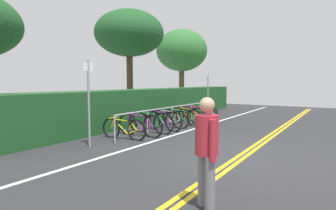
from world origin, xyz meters
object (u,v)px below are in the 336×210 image
at_px(sign_post_far, 208,89).
at_px(bicycle_3, 163,120).
at_px(bike_rack, 172,112).
at_px(bicycle_5, 182,117).
at_px(pedestrian, 207,146).
at_px(tree_mid, 129,34).
at_px(bicycle_6, 187,115).
at_px(tree_far_right, 182,51).
at_px(bicycle_4, 169,119).
at_px(bicycle_1, 140,125).
at_px(bicycle_8, 201,113).
at_px(bicycle_7, 197,114).
at_px(bicycle_0, 124,129).
at_px(sign_post_near, 89,95).
at_px(bicycle_2, 151,122).

bearing_deg(sign_post_far, bicycle_3, -177.04).
bearing_deg(bike_rack, bicycle_5, -1.44).
bearing_deg(pedestrian, tree_mid, 45.73).
height_order(bicycle_3, tree_mid, tree_mid).
bearing_deg(pedestrian, bicycle_6, 30.40).
bearing_deg(tree_far_right, bike_rack, -152.73).
relative_size(bicycle_4, pedestrian, 1.08).
relative_size(bicycle_1, bicycle_6, 1.04).
relative_size(bike_rack, sign_post_far, 2.72).
bearing_deg(bicycle_6, bicycle_8, 2.33).
height_order(bicycle_7, tree_mid, tree_mid).
height_order(tree_mid, tree_far_right, tree_far_right).
bearing_deg(bicycle_5, bicycle_6, 7.15).
xyz_separation_m(bicycle_0, bicycle_7, (4.64, -0.22, 0.01)).
distance_m(bicycle_3, bicycle_6, 1.94).
bearing_deg(bicycle_0, bicycle_6, -1.37).
xyz_separation_m(bicycle_1, bicycle_7, (3.98, -0.10, -0.03)).
distance_m(bicycle_6, sign_post_near, 5.32).
height_order(bicycle_2, pedestrian, pedestrian).
relative_size(bicycle_2, tree_mid, 0.33).
height_order(pedestrian, tree_mid, tree_mid).
relative_size(bicycle_7, bicycle_8, 1.10).
bearing_deg(bicycle_4, bicycle_5, -10.21).
distance_m(bicycle_5, sign_post_far, 3.26).
relative_size(bicycle_2, bicycle_5, 1.01).
height_order(bicycle_6, sign_post_far, sign_post_far).
xyz_separation_m(bicycle_0, bicycle_4, (2.59, -0.02, 0.03)).
bearing_deg(bicycle_6, bicycle_1, -179.55).
xyz_separation_m(bicycle_6, tree_mid, (0.34, 3.42, 3.74)).
relative_size(bicycle_2, bicycle_7, 1.00).
bearing_deg(bicycle_5, tree_far_right, 29.88).
distance_m(bicycle_2, bicycle_5, 2.10).
height_order(bicycle_0, bicycle_5, bicycle_5).
distance_m(bicycle_4, pedestrian, 7.04).
bearing_deg(bicycle_5, tree_mid, 75.47).
distance_m(bicycle_6, bicycle_7, 0.73).
distance_m(sign_post_near, tree_mid, 6.97).
distance_m(bicycle_6, bicycle_8, 1.42).
xyz_separation_m(sign_post_near, tree_mid, (5.56, 3.23, 2.69)).
relative_size(bicycle_5, sign_post_near, 0.72).
xyz_separation_m(bicycle_3, tree_far_right, (8.14, 3.85, 3.47)).
distance_m(bicycle_3, bicycle_5, 1.38).
distance_m(bike_rack, sign_post_far, 3.89).
relative_size(bike_rack, bicycle_3, 3.72).
bearing_deg(bicycle_7, bicycle_6, 169.91).
distance_m(bike_rack, bicycle_6, 1.33).
height_order(bicycle_7, pedestrian, pedestrian).
bearing_deg(bike_rack, bicycle_3, 178.67).
xyz_separation_m(bicycle_2, sign_post_near, (-2.55, 0.22, 1.04)).
relative_size(bicycle_3, sign_post_near, 0.73).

